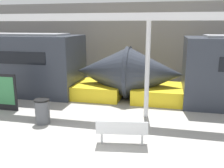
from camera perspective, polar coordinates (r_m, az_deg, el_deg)
ground_plane at (r=7.08m, az=-7.58°, el=-17.77°), size 60.00×60.00×0.00m
station_wall at (r=16.21m, az=5.05°, el=9.30°), size 56.00×0.20×5.00m
bench_near at (r=7.76m, az=2.27°, el=-10.49°), size 1.63×0.67×0.84m
trash_bin at (r=9.80m, az=-15.62°, el=-6.02°), size 0.57×0.57×0.94m
poster_board at (r=11.77m, az=-23.61°, el=-1.69°), size 1.28×0.07×1.60m
support_column_near at (r=9.88m, az=8.07°, el=3.08°), size 0.19×0.19×3.80m
canopy_beam at (r=9.73m, az=8.47°, el=14.97°), size 28.00×0.60×0.28m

